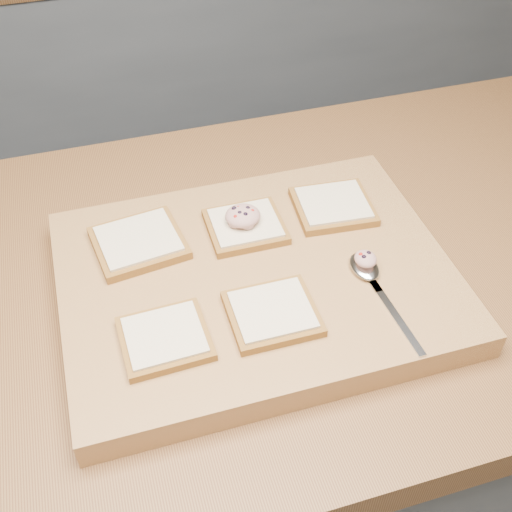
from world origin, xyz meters
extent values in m
plane|color=#515459|center=(0.00, 0.00, 0.00)|extent=(4.00, 4.00, 0.00)
cube|color=slate|center=(0.00, 0.00, 0.42)|extent=(1.90, 0.75, 0.84)
cube|color=brown|center=(0.00, 0.00, 0.87)|extent=(2.00, 0.80, 0.06)
cube|color=slate|center=(0.00, 1.43, 0.45)|extent=(3.60, 0.60, 0.90)
cube|color=#A57E46|center=(-0.09, -0.06, 0.92)|extent=(0.56, 0.43, 0.04)
cube|color=brown|center=(-0.25, 0.04, 0.95)|extent=(0.14, 0.13, 0.01)
cube|color=beige|center=(-0.25, 0.04, 0.96)|extent=(0.12, 0.11, 0.00)
cube|color=brown|center=(-0.08, 0.03, 0.95)|extent=(0.12, 0.11, 0.01)
cube|color=beige|center=(-0.08, 0.03, 0.96)|extent=(0.10, 0.09, 0.00)
cube|color=brown|center=(0.06, 0.04, 0.95)|extent=(0.13, 0.12, 0.01)
cube|color=beige|center=(0.06, 0.04, 0.96)|extent=(0.11, 0.10, 0.00)
cube|color=brown|center=(-0.24, -0.15, 0.95)|extent=(0.12, 0.11, 0.01)
cube|color=beige|center=(-0.24, -0.15, 0.96)|extent=(0.10, 0.09, 0.00)
cube|color=brown|center=(-0.10, -0.15, 0.95)|extent=(0.12, 0.11, 0.01)
cube|color=beige|center=(-0.10, -0.15, 0.96)|extent=(0.10, 0.09, 0.00)
ellipsoid|color=tan|center=(-0.09, 0.03, 0.97)|extent=(0.05, 0.05, 0.02)
sphere|color=black|center=(-0.08, 0.04, 0.98)|extent=(0.01, 0.01, 0.01)
sphere|color=black|center=(-0.10, 0.04, 0.98)|extent=(0.01, 0.01, 0.01)
sphere|color=black|center=(-0.09, 0.02, 0.98)|extent=(0.01, 0.01, 0.01)
sphere|color=black|center=(-0.09, 0.03, 0.98)|extent=(0.01, 0.01, 0.01)
sphere|color=#A5140C|center=(-0.07, 0.03, 0.98)|extent=(0.01, 0.01, 0.01)
sphere|color=#A5140C|center=(-0.09, 0.04, 0.98)|extent=(0.01, 0.01, 0.01)
sphere|color=#A5140C|center=(-0.10, 0.02, 0.98)|extent=(0.01, 0.01, 0.01)
ellipsoid|color=silver|center=(0.06, -0.10, 0.95)|extent=(0.04, 0.06, 0.01)
cube|color=silver|center=(0.06, -0.13, 0.95)|extent=(0.01, 0.04, 0.00)
cube|color=silver|center=(0.06, -0.19, 0.95)|extent=(0.02, 0.15, 0.00)
ellipsoid|color=tan|center=(0.06, -0.10, 0.97)|extent=(0.03, 0.03, 0.02)
sphere|color=black|center=(0.06, -0.10, 0.97)|extent=(0.01, 0.01, 0.01)
sphere|color=black|center=(0.05, -0.10, 0.97)|extent=(0.01, 0.01, 0.01)
sphere|color=#A5140C|center=(0.05, -0.10, 0.97)|extent=(0.01, 0.01, 0.01)
camera|label=1|loc=(-0.28, -0.68, 1.61)|focal=45.00mm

